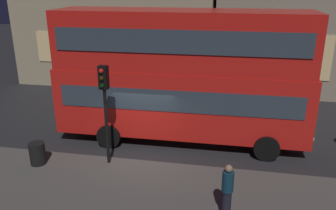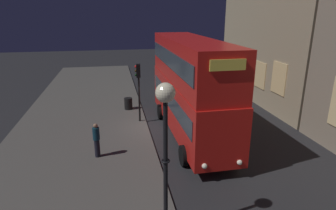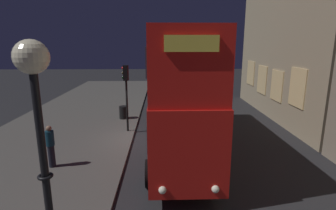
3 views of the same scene
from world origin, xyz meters
The scene contains 7 objects.
ground_plane centered at (0.00, 0.00, 0.00)m, with size 80.00×80.00×0.00m, color #232326.
sidewalk_slab centered at (0.00, -4.71, 0.06)m, with size 44.00×8.36×0.12m, color #4C4944.
double_decker_bus centered at (1.34, 1.82, 3.14)m, with size 10.77×2.87×5.67m.
traffic_light_near_kerb centered at (-1.06, -0.95, 2.88)m, with size 0.34×0.38×3.83m.
street_lamp centered at (9.30, -1.07, 4.11)m, with size 0.58×0.58×5.10m.
pedestrian centered at (3.51, -3.50, 1.04)m, with size 0.34×0.34×1.78m.
litter_bin centered at (-3.68, -1.53, 0.55)m, with size 0.60×0.60×0.86m, color black.
Camera 2 is at (17.01, -2.47, 7.11)m, focal length 30.86 mm.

